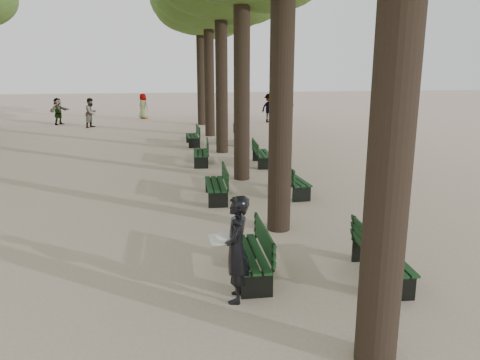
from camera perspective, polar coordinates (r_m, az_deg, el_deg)
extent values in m
plane|color=#BFA890|center=(7.88, -0.70, -13.90)|extent=(120.00, 120.00, 0.00)
cylinder|color=#33261C|center=(5.53, 18.68, 14.03)|extent=(0.52, 0.52, 7.50)
cylinder|color=#33261C|center=(10.23, 5.14, 14.22)|extent=(0.52, 0.52, 7.50)
cylinder|color=#33261C|center=(15.12, 0.22, 14.11)|extent=(0.52, 0.52, 7.50)
cylinder|color=#33261C|center=(20.06, -2.28, 14.01)|extent=(0.52, 0.52, 7.50)
cylinder|color=#33261C|center=(25.03, -3.79, 13.93)|extent=(0.52, 0.52, 7.50)
cylinder|color=#33261C|center=(30.01, -4.80, 13.88)|extent=(0.52, 0.52, 7.50)
cube|color=black|center=(8.41, 1.00, -10.34)|extent=(0.56, 1.81, 0.45)
cube|color=black|center=(8.32, 1.01, -8.92)|extent=(0.58, 1.81, 0.04)
cube|color=black|center=(8.26, 2.95, -7.08)|extent=(0.08, 1.80, 0.40)
cube|color=black|center=(13.10, -3.02, -1.45)|extent=(0.60, 1.82, 0.45)
cube|color=black|center=(13.04, -3.03, -0.50)|extent=(0.62, 1.82, 0.04)
cube|color=black|center=(13.00, -1.82, 0.69)|extent=(0.12, 1.80, 0.40)
cube|color=black|center=(17.88, -4.85, 2.64)|extent=(0.66, 1.83, 0.45)
cube|color=black|center=(17.84, -4.86, 3.35)|extent=(0.68, 1.84, 0.04)
cube|color=black|center=(17.80, -3.97, 4.22)|extent=(0.18, 1.80, 0.40)
cube|color=black|center=(22.26, -5.82, 4.81)|extent=(0.55, 1.81, 0.45)
cube|color=black|center=(22.23, -5.84, 5.39)|extent=(0.57, 1.81, 0.04)
cube|color=black|center=(22.22, -5.13, 6.10)|extent=(0.07, 1.80, 0.40)
cube|color=black|center=(8.69, 16.93, -10.13)|extent=(0.66, 1.84, 0.45)
cube|color=black|center=(8.60, 17.04, -8.76)|extent=(0.68, 1.84, 0.04)
cube|color=black|center=(8.41, 15.38, -7.20)|extent=(0.18, 1.80, 0.40)
cube|color=black|center=(13.71, 6.49, -0.83)|extent=(0.62, 1.83, 0.45)
cube|color=black|center=(13.66, 6.51, 0.08)|extent=(0.64, 1.83, 0.04)
cube|color=black|center=(13.51, 5.42, 1.13)|extent=(0.14, 1.80, 0.40)
cube|color=black|center=(17.68, 2.76, 2.55)|extent=(0.65, 1.83, 0.45)
cube|color=black|center=(17.64, 2.77, 3.26)|extent=(0.67, 1.83, 0.04)
cube|color=black|center=(17.56, 1.87, 4.12)|extent=(0.17, 1.80, 0.40)
cube|color=black|center=(22.61, 0.01, 5.02)|extent=(0.74, 1.85, 0.45)
cube|color=black|center=(22.57, 0.01, 5.58)|extent=(0.76, 1.85, 0.04)
cube|color=black|center=(22.53, -0.71, 6.26)|extent=(0.26, 1.79, 0.40)
imported|color=black|center=(7.40, -0.42, -8.42)|extent=(0.51, 0.76, 1.73)
cube|color=white|center=(7.30, -2.38, -7.19)|extent=(0.37, 0.29, 0.12)
imported|color=#262628|center=(29.98, -17.68, 7.81)|extent=(0.74, 0.92, 1.77)
imported|color=#262628|center=(32.14, -21.29, 7.81)|extent=(1.14, 1.50, 1.70)
imported|color=#262628|center=(31.26, 3.59, 8.75)|extent=(1.06, 1.19, 1.89)
imported|color=#262628|center=(33.61, 5.73, 9.08)|extent=(1.19, 0.68, 1.93)
imported|color=#262628|center=(34.18, -11.72, 8.81)|extent=(0.83, 0.88, 1.77)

